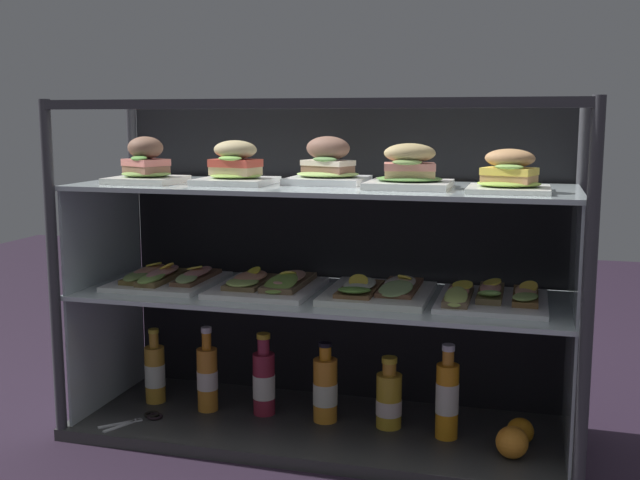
{
  "coord_description": "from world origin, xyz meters",
  "views": [
    {
      "loc": [
        0.53,
        -1.95,
        0.86
      ],
      "look_at": [
        0.0,
        0.0,
        0.54
      ],
      "focal_mm": 43.51,
      "sensor_mm": 36.0,
      "label": 1
    }
  ],
  "objects_px": {
    "plated_roll_sandwich_center": "(328,167)",
    "open_sandwich_tray_mid_right": "(167,278)",
    "plated_roll_sandwich_near_right_corner": "(235,168)",
    "juice_bottle_back_right": "(155,373)",
    "juice_bottle_front_left_end": "(264,382)",
    "open_sandwich_tray_left_of_center": "(268,284)",
    "plated_roll_sandwich_near_left_corner": "(146,166)",
    "juice_bottle_tucked_behind": "(325,389)",
    "kitchen_scissors": "(146,418)",
    "juice_bottle_front_second": "(389,399)",
    "open_sandwich_tray_near_left_corner": "(491,297)",
    "juice_bottle_front_fourth": "(447,398)",
    "plated_roll_sandwich_far_right": "(409,172)",
    "orange_fruit_beside_bottles": "(520,431)",
    "open_sandwich_tray_far_left": "(379,290)",
    "orange_fruit_near_left_post": "(512,442)",
    "juice_bottle_front_middle": "(207,377)",
    "plated_roll_sandwich_far_left": "(509,176)"
  },
  "relations": [
    {
      "from": "plated_roll_sandwich_center",
      "to": "open_sandwich_tray_mid_right",
      "type": "xyz_separation_m",
      "value": [
        -0.45,
        -0.06,
        -0.32
      ]
    },
    {
      "from": "plated_roll_sandwich_near_right_corner",
      "to": "juice_bottle_back_right",
      "type": "height_order",
      "value": "plated_roll_sandwich_near_right_corner"
    },
    {
      "from": "plated_roll_sandwich_center",
      "to": "open_sandwich_tray_mid_right",
      "type": "bearing_deg",
      "value": -173.07
    },
    {
      "from": "open_sandwich_tray_mid_right",
      "to": "juice_bottle_front_left_end",
      "type": "distance_m",
      "value": 0.4
    },
    {
      "from": "open_sandwich_tray_left_of_center",
      "to": "plated_roll_sandwich_near_left_corner",
      "type": "bearing_deg",
      "value": -170.59
    },
    {
      "from": "juice_bottle_tucked_behind",
      "to": "kitchen_scissors",
      "type": "bearing_deg",
      "value": -166.07
    },
    {
      "from": "plated_roll_sandwich_center",
      "to": "juice_bottle_front_second",
      "type": "xyz_separation_m",
      "value": [
        0.18,
        -0.03,
        -0.62
      ]
    },
    {
      "from": "juice_bottle_front_second",
      "to": "open_sandwich_tray_near_left_corner",
      "type": "bearing_deg",
      "value": -4.24
    },
    {
      "from": "juice_bottle_front_fourth",
      "to": "plated_roll_sandwich_far_right",
      "type": "bearing_deg",
      "value": -173.91
    },
    {
      "from": "plated_roll_sandwich_far_right",
      "to": "open_sandwich_tray_left_of_center",
      "type": "bearing_deg",
      "value": 177.7
    },
    {
      "from": "open_sandwich_tray_left_of_center",
      "to": "juice_bottle_tucked_behind",
      "type": "xyz_separation_m",
      "value": [
        0.15,
        0.02,
        -0.29
      ]
    },
    {
      "from": "plated_roll_sandwich_far_right",
      "to": "orange_fruit_beside_bottles",
      "type": "height_order",
      "value": "plated_roll_sandwich_far_right"
    },
    {
      "from": "open_sandwich_tray_far_left",
      "to": "open_sandwich_tray_mid_right",
      "type": "bearing_deg",
      "value": -179.88
    },
    {
      "from": "open_sandwich_tray_mid_right",
      "to": "orange_fruit_near_left_post",
      "type": "height_order",
      "value": "open_sandwich_tray_mid_right"
    },
    {
      "from": "plated_roll_sandwich_center",
      "to": "juice_bottle_front_fourth",
      "type": "bearing_deg",
      "value": -10.27
    },
    {
      "from": "juice_bottle_front_middle",
      "to": "juice_bottle_front_left_end",
      "type": "bearing_deg",
      "value": 5.46
    },
    {
      "from": "juice_bottle_tucked_behind",
      "to": "open_sandwich_tray_mid_right",
      "type": "bearing_deg",
      "value": -177.51
    },
    {
      "from": "open_sandwich_tray_near_left_corner",
      "to": "juice_bottle_back_right",
      "type": "bearing_deg",
      "value": 178.5
    },
    {
      "from": "open_sandwich_tray_left_of_center",
      "to": "orange_fruit_beside_bottles",
      "type": "height_order",
      "value": "open_sandwich_tray_left_of_center"
    },
    {
      "from": "plated_roll_sandwich_far_left",
      "to": "open_sandwich_tray_near_left_corner",
      "type": "distance_m",
      "value": 0.32
    },
    {
      "from": "orange_fruit_near_left_post",
      "to": "juice_bottle_front_second",
      "type": "bearing_deg",
      "value": 161.11
    },
    {
      "from": "orange_fruit_beside_bottles",
      "to": "open_sandwich_tray_mid_right",
      "type": "bearing_deg",
      "value": -179.69
    },
    {
      "from": "juice_bottle_front_middle",
      "to": "orange_fruit_beside_bottles",
      "type": "bearing_deg",
      "value": -0.24
    },
    {
      "from": "open_sandwich_tray_mid_right",
      "to": "orange_fruit_beside_bottles",
      "type": "relative_size",
      "value": 4.39
    },
    {
      "from": "plated_roll_sandwich_center",
      "to": "open_sandwich_tray_left_of_center",
      "type": "xyz_separation_m",
      "value": [
        -0.15,
        -0.06,
        -0.32
      ]
    },
    {
      "from": "open_sandwich_tray_far_left",
      "to": "juice_bottle_front_middle",
      "type": "relative_size",
      "value": 1.24
    },
    {
      "from": "open_sandwich_tray_far_left",
      "to": "plated_roll_sandwich_near_left_corner",
      "type": "bearing_deg",
      "value": -174.78
    },
    {
      "from": "plated_roll_sandwich_far_right",
      "to": "open_sandwich_tray_far_left",
      "type": "relative_size",
      "value": 0.68
    },
    {
      "from": "plated_roll_sandwich_far_right",
      "to": "juice_bottle_front_fourth",
      "type": "height_order",
      "value": "plated_roll_sandwich_far_right"
    },
    {
      "from": "juice_bottle_front_middle",
      "to": "juice_bottle_front_fourth",
      "type": "relative_size",
      "value": 0.97
    },
    {
      "from": "orange_fruit_near_left_post",
      "to": "plated_roll_sandwich_far_right",
      "type": "bearing_deg",
      "value": 165.57
    },
    {
      "from": "plated_roll_sandwich_far_right",
      "to": "orange_fruit_near_left_post",
      "type": "distance_m",
      "value": 0.71
    },
    {
      "from": "juice_bottle_front_left_end",
      "to": "plated_roll_sandwich_far_right",
      "type": "bearing_deg",
      "value": -5.9
    },
    {
      "from": "open_sandwich_tray_mid_right",
      "to": "plated_roll_sandwich_far_right",
      "type": "bearing_deg",
      "value": -1.46
    },
    {
      "from": "open_sandwich_tray_left_of_center",
      "to": "kitchen_scissors",
      "type": "height_order",
      "value": "open_sandwich_tray_left_of_center"
    },
    {
      "from": "plated_roll_sandwich_center",
      "to": "orange_fruit_near_left_post",
      "type": "xyz_separation_m",
      "value": [
        0.51,
        -0.14,
        -0.66
      ]
    },
    {
      "from": "plated_roll_sandwich_far_left",
      "to": "open_sandwich_tray_mid_right",
      "type": "bearing_deg",
      "value": 176.43
    },
    {
      "from": "orange_fruit_near_left_post",
      "to": "open_sandwich_tray_far_left",
      "type": "bearing_deg",
      "value": 165.75
    },
    {
      "from": "juice_bottle_front_left_end",
      "to": "open_sandwich_tray_near_left_corner",
      "type": "bearing_deg",
      "value": -1.91
    },
    {
      "from": "open_sandwich_tray_far_left",
      "to": "open_sandwich_tray_near_left_corner",
      "type": "relative_size",
      "value": 1.0
    },
    {
      "from": "plated_roll_sandwich_center",
      "to": "juice_bottle_front_fourth",
      "type": "height_order",
      "value": "plated_roll_sandwich_center"
    },
    {
      "from": "juice_bottle_front_left_end",
      "to": "open_sandwich_tray_mid_right",
      "type": "bearing_deg",
      "value": -174.92
    },
    {
      "from": "kitchen_scissors",
      "to": "juice_bottle_back_right",
      "type": "bearing_deg",
      "value": 105.37
    },
    {
      "from": "juice_bottle_front_second",
      "to": "juice_bottle_front_fourth",
      "type": "height_order",
      "value": "juice_bottle_front_fourth"
    },
    {
      "from": "open_sandwich_tray_left_of_center",
      "to": "plated_roll_sandwich_near_right_corner",
      "type": "bearing_deg",
      "value": -166.39
    },
    {
      "from": "plated_roll_sandwich_center",
      "to": "orange_fruit_beside_bottles",
      "type": "bearing_deg",
      "value": -5.44
    },
    {
      "from": "open_sandwich_tray_far_left",
      "to": "orange_fruit_beside_bottles",
      "type": "bearing_deg",
      "value": 0.61
    },
    {
      "from": "juice_bottle_front_second",
      "to": "plated_roll_sandwich_center",
      "type": "bearing_deg",
      "value": 169.95
    },
    {
      "from": "plated_roll_sandwich_near_right_corner",
      "to": "juice_bottle_front_middle",
      "type": "xyz_separation_m",
      "value": [
        -0.11,
        0.03,
        -0.6
      ]
    },
    {
      "from": "juice_bottle_front_left_end",
      "to": "kitchen_scissors",
      "type": "bearing_deg",
      "value": -157.7
    }
  ]
}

